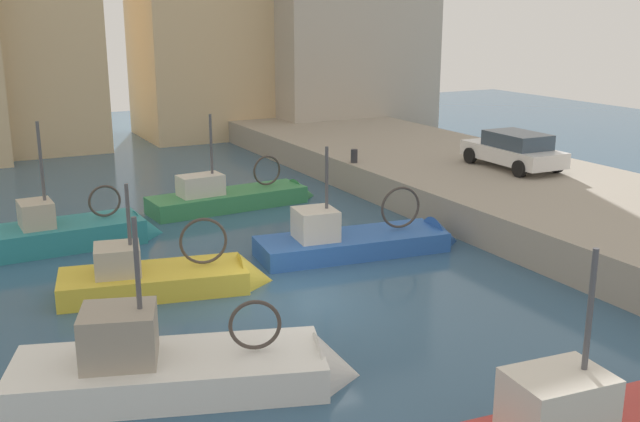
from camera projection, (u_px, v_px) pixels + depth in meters
water_surface at (300, 303)px, 19.07m from camera, size 80.00×80.00×0.00m
quay_wall at (620, 223)px, 24.03m from camera, size 9.00×56.00×1.20m
fishing_boat_teal at (76, 242)px, 23.74m from camera, size 5.67×2.19×4.88m
fishing_boat_white at (190, 382)px, 14.72m from camera, size 7.09×4.01×4.49m
fishing_boat_blue at (364, 248)px, 23.09m from camera, size 6.79×2.74×4.25m
fishing_boat_yellow at (170, 287)px, 19.90m from camera, size 5.87×2.94×3.82m
fishing_boat_green at (236, 204)px, 28.41m from camera, size 6.88×2.14×4.37m
parked_car_white at (514, 150)px, 29.35m from camera, size 2.11×4.39×1.44m
mooring_bollard_mid at (354, 156)px, 30.53m from camera, size 0.28×0.28×0.55m
waterfront_building_central at (345, 1)px, 44.36m from camera, size 10.14×6.58×15.53m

